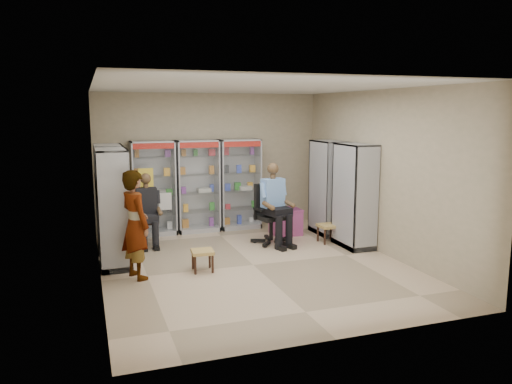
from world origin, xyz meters
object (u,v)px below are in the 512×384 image
object	(u,v)px
woven_stool_b	(203,261)
office_chair	(271,214)
cabinet_back_mid	(198,186)
wooden_chair	(147,221)
cabinet_back_right	(239,184)
cabinet_right_far	(328,188)
woven_stool_a	(328,233)
pink_trunk	(286,221)
seated_shopkeeper	(272,206)
cabinet_left_near	(114,209)
cabinet_left_far	(110,198)
standing_man	(135,225)
cabinet_back_left	(154,188)
cabinet_right_near	(354,196)

from	to	relation	value
woven_stool_b	office_chair	bearing A→B (deg)	37.13
office_chair	cabinet_back_mid	bearing A→B (deg)	114.54
cabinet_back_mid	office_chair	distance (m)	1.92
wooden_chair	woven_stool_b	distance (m)	2.16
cabinet_back_right	cabinet_right_far	size ratio (longest dim) A/B	1.00
wooden_chair	woven_stool_a	distance (m)	3.62
pink_trunk	cabinet_right_far	bearing A→B (deg)	-15.21
woven_stool_a	seated_shopkeeper	bearing A→B (deg)	166.35
cabinet_left_near	cabinet_left_far	bearing A→B (deg)	180.00
woven_stool_a	standing_man	world-z (taller)	standing_man
standing_man	pink_trunk	bearing A→B (deg)	-82.10
pink_trunk	cabinet_left_near	bearing A→B (deg)	-162.41
cabinet_back_left	woven_stool_b	xyz separation A→B (m)	(0.41, -2.77, -0.82)
cabinet_back_left	cabinet_right_far	world-z (taller)	same
cabinet_back_left	cabinet_back_right	distance (m)	1.90
cabinet_back_left	seated_shopkeeper	distance (m)	2.61
cabinet_right_near	woven_stool_a	xyz separation A→B (m)	(-0.33, 0.43, -0.82)
cabinet_back_right	seated_shopkeeper	world-z (taller)	cabinet_back_right
cabinet_back_mid	woven_stool_b	world-z (taller)	cabinet_back_mid
cabinet_back_right	cabinet_right_near	bearing A→B (deg)	-53.84
cabinet_back_left	cabinet_left_far	distance (m)	1.32
cabinet_right_near	pink_trunk	xyz separation A→B (m)	(-0.87, 1.34, -0.72)
cabinet_right_near	woven_stool_b	xyz separation A→B (m)	(-3.12, -0.54, -0.82)
cabinet_back_right	cabinet_right_near	size ratio (longest dim) A/B	1.00
cabinet_left_near	woven_stool_a	world-z (taller)	cabinet_left_near
cabinet_back_right	cabinet_left_far	distance (m)	2.98
cabinet_left_far	cabinet_back_mid	bearing A→B (deg)	116.32
cabinet_right_near	office_chair	distance (m)	1.66
cabinet_left_near	pink_trunk	world-z (taller)	cabinet_left_near
office_chair	cabinet_back_left	bearing A→B (deg)	131.53
cabinet_right_near	cabinet_left_near	size ratio (longest dim) A/B	1.00
cabinet_right_far	woven_stool_b	distance (m)	3.62
office_chair	woven_stool_a	size ratio (longest dim) A/B	3.23
cabinet_right_far	cabinet_left_near	bearing A→B (deg)	101.41
cabinet_left_near	woven_stool_b	bearing A→B (deg)	61.13
wooden_chair	standing_man	bearing A→B (deg)	-101.18
cabinet_back_left	woven_stool_a	xyz separation A→B (m)	(3.20, -1.80, -0.82)
cabinet_right_near	woven_stool_a	world-z (taller)	cabinet_right_near
cabinet_left_near	standing_man	xyz separation A→B (m)	(0.28, -0.72, -0.14)
cabinet_left_far	pink_trunk	size ratio (longest dim) A/B	3.48
cabinet_back_right	cabinet_left_far	world-z (taller)	same
cabinet_right_near	cabinet_left_far	distance (m)	4.65
cabinet_back_mid	cabinet_back_right	xyz separation A→B (m)	(0.95, 0.00, 0.00)
cabinet_back_left	cabinet_left_near	size ratio (longest dim) A/B	1.00
cabinet_left_far	cabinet_back_left	bearing A→B (deg)	135.00
cabinet_left_far	wooden_chair	xyz separation A→B (m)	(0.68, 0.20, -0.53)
cabinet_back_right	woven_stool_b	size ratio (longest dim) A/B	5.64
pink_trunk	wooden_chair	bearing A→B (deg)	176.80
cabinet_back_left	wooden_chair	distance (m)	0.94
cabinet_right_near	office_chair	bearing A→B (deg)	62.51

